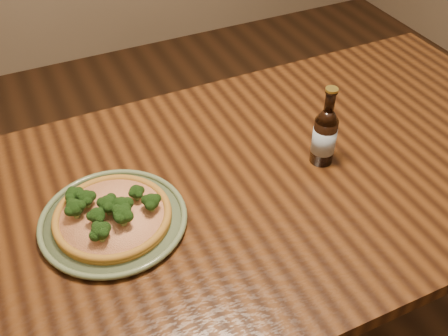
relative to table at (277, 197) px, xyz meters
name	(u,v)px	position (x,y,z in m)	size (l,w,h in m)	color
table	(277,197)	(0.00, 0.00, 0.00)	(1.60, 0.90, 0.75)	#49260F
plate	(113,220)	(-0.43, 0.00, 0.10)	(0.33, 0.33, 0.02)	#60704D
pizza	(111,215)	(-0.43, 0.00, 0.12)	(0.27, 0.27, 0.07)	#AF7927
beer_bottle	(325,136)	(0.12, -0.01, 0.17)	(0.06, 0.06, 0.22)	black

